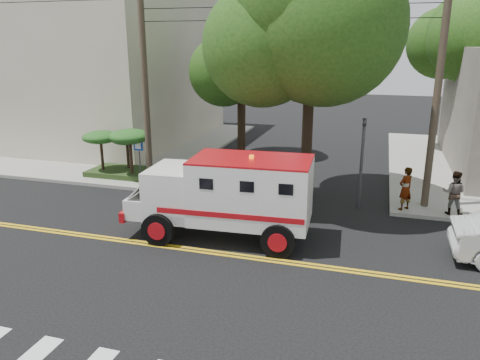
% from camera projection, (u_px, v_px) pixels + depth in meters
% --- Properties ---
extents(ground, '(100.00, 100.00, 0.00)m').
position_uv_depth(ground, '(223.00, 254.00, 14.61)').
color(ground, black).
rests_on(ground, ground).
extents(sidewalk_nw, '(17.00, 17.00, 0.15)m').
position_uv_depth(sidewalk_nw, '(95.00, 142.00, 30.74)').
color(sidewalk_nw, gray).
rests_on(sidewalk_nw, ground).
extents(building_left, '(16.00, 14.00, 10.00)m').
position_uv_depth(building_left, '(76.00, 61.00, 31.24)').
color(building_left, '#B1A691').
rests_on(building_left, sidewalk_nw).
extents(utility_pole_left, '(0.28, 0.28, 9.00)m').
position_uv_depth(utility_pole_left, '(145.00, 87.00, 20.41)').
color(utility_pole_left, '#382D23').
rests_on(utility_pole_left, ground).
extents(utility_pole_right, '(0.28, 0.28, 9.00)m').
position_uv_depth(utility_pole_right, '(437.00, 95.00, 17.27)').
color(utility_pole_right, '#382D23').
rests_on(utility_pole_right, ground).
extents(tree_main, '(6.08, 5.70, 9.85)m').
position_uv_depth(tree_main, '(322.00, 19.00, 17.73)').
color(tree_main, black).
rests_on(tree_main, ground).
extents(tree_left, '(4.48, 4.20, 7.70)m').
position_uv_depth(tree_left, '(246.00, 55.00, 24.56)').
color(tree_left, black).
rests_on(tree_left, ground).
extents(tree_right, '(4.80, 4.50, 8.20)m').
position_uv_depth(tree_right, '(474.00, 48.00, 24.90)').
color(tree_right, black).
rests_on(tree_right, ground).
extents(traffic_signal, '(0.15, 0.18, 3.60)m').
position_uv_depth(traffic_signal, '(362.00, 154.00, 18.06)').
color(traffic_signal, '#3F3F42').
rests_on(traffic_signal, ground).
extents(accessibility_sign, '(0.45, 0.10, 2.02)m').
position_uv_depth(accessibility_sign, '(139.00, 155.00, 21.62)').
color(accessibility_sign, '#3F3F42').
rests_on(accessibility_sign, ground).
extents(palm_planter, '(3.52, 2.63, 2.36)m').
position_uv_depth(palm_planter, '(120.00, 145.00, 22.30)').
color(palm_planter, '#1E3314').
rests_on(palm_planter, sidewalk_nw).
extents(armored_truck, '(6.28, 2.81, 2.80)m').
position_uv_depth(armored_truck, '(228.00, 193.00, 15.40)').
color(armored_truck, silver).
rests_on(armored_truck, ground).
extents(pedestrian_a, '(0.72, 0.72, 1.69)m').
position_uv_depth(pedestrian_a, '(405.00, 188.00, 17.84)').
color(pedestrian_a, gray).
rests_on(pedestrian_a, sidewalk_ne).
extents(pedestrian_b, '(0.92, 0.79, 1.67)m').
position_uv_depth(pedestrian_b, '(454.00, 193.00, 17.37)').
color(pedestrian_b, gray).
rests_on(pedestrian_b, sidewalk_ne).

